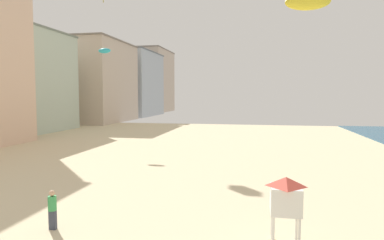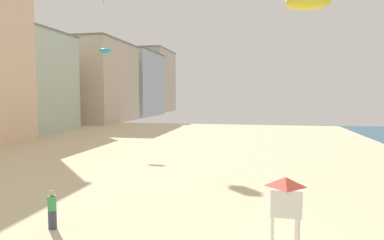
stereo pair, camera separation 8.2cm
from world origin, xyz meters
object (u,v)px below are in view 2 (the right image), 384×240
Objects in this scene: kite_cyan_parafoil at (105,51)px; kite_yellow_parafoil at (308,1)px; kite_flyer at (52,207)px; lifeguard_stand at (285,196)px.

kite_yellow_parafoil is (19.34, -12.00, 0.98)m from kite_cyan_parafoil.
kite_yellow_parafoil reaches higher than kite_cyan_parafoil.
kite_yellow_parafoil is (11.20, 10.04, 10.39)m from kite_flyer.
lifeguard_stand is at bearing -101.18° from kite_yellow_parafoil.
kite_flyer is 0.60× the size of kite_yellow_parafoil.
lifeguard_stand is at bearing 69.67° from kite_flyer.
lifeguard_stand reaches higher than kite_flyer.
kite_flyer is at bearing -69.72° from kite_cyan_parafoil.
kite_cyan_parafoil is 0.52× the size of kite_yellow_parafoil.
kite_cyan_parafoil is 22.78m from kite_yellow_parafoil.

